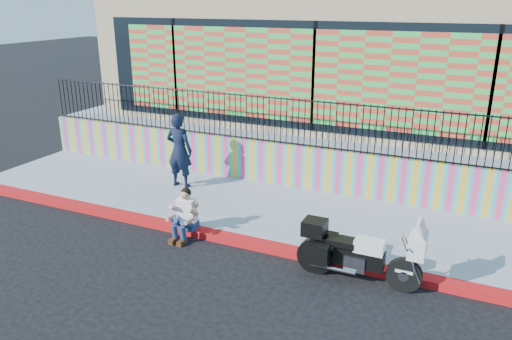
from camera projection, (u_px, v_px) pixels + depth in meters
The scene contains 10 objects.
ground at pixel (244, 245), 10.18m from camera, with size 90.00×90.00×0.00m, color black.
red_curb at pixel (244, 242), 10.16m from camera, with size 16.00×0.30×0.15m, color #B00C19.
sidewalk at pixel (275, 212), 11.58m from camera, with size 16.00×3.00×0.15m, color #97A2B5.
mural_wall at pixel (299, 166), 12.75m from camera, with size 16.00×0.20×1.10m, color #DD3A78.
metal_fence at pixel (301, 123), 12.37m from camera, with size 15.80×0.04×1.20m, color black, non-canonical shape.
elevated_platform at pixel (350, 126), 17.16m from camera, with size 16.00×10.00×1.25m, color #97A2B5.
storefront_building at pixel (353, 48), 16.12m from camera, with size 14.00×8.06×4.00m.
police_motorcycle at pixel (357, 251), 8.74m from camera, with size 2.18×0.72×1.36m.
police_officer at pixel (179, 150), 12.67m from camera, with size 0.70×0.46×1.93m, color black.
seated_man at pixel (184, 219), 10.32m from camera, with size 0.54×0.71×1.06m.
Camera 1 is at (4.01, -8.20, 4.77)m, focal length 35.00 mm.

